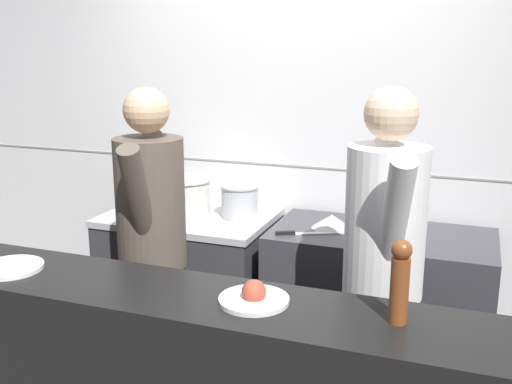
# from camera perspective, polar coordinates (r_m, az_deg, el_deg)

# --- Properties ---
(wall_back_tiled) EXTENTS (8.00, 0.06, 2.60)m
(wall_back_tiled) POSITION_cam_1_polar(r_m,az_deg,el_deg) (3.85, 3.44, 4.78)
(wall_back_tiled) COLOR white
(wall_back_tiled) RESTS_ON ground_plane
(oven_range) EXTENTS (1.03, 0.71, 0.87)m
(oven_range) POSITION_cam_1_polar(r_m,az_deg,el_deg) (3.92, -6.22, -8.25)
(oven_range) COLOR #38383D
(oven_range) RESTS_ON ground_plane
(prep_counter) EXTENTS (1.23, 0.65, 0.88)m
(prep_counter) POSITION_cam_1_polar(r_m,az_deg,el_deg) (3.58, 11.52, -10.64)
(prep_counter) COLOR #38383D
(prep_counter) RESTS_ON ground_plane
(stock_pot) EXTENTS (0.29, 0.29, 0.23)m
(stock_pot) POSITION_cam_1_polar(r_m,az_deg,el_deg) (3.89, -10.38, 0.11)
(stock_pot) COLOR #2D2D33
(stock_pot) RESTS_ON oven_range
(sauce_pot) EXTENTS (0.33, 0.33, 0.24)m
(sauce_pot) POSITION_cam_1_polar(r_m,az_deg,el_deg) (3.71, -6.78, -0.41)
(sauce_pot) COLOR beige
(sauce_pot) RESTS_ON oven_range
(braising_pot) EXTENTS (0.24, 0.24, 0.20)m
(braising_pot) POSITION_cam_1_polar(r_m,az_deg,el_deg) (3.66, -1.57, -0.80)
(braising_pot) COLOR #B7BABF
(braising_pot) RESTS_ON oven_range
(mixing_bowl_steel) EXTENTS (0.23, 0.23, 0.08)m
(mixing_bowl_steel) POSITION_cam_1_polar(r_m,az_deg,el_deg) (3.46, 7.21, -2.79)
(mixing_bowl_steel) COLOR #B7BABF
(mixing_bowl_steel) RESTS_ON prep_counter
(chefs_knife) EXTENTS (0.35, 0.19, 0.02)m
(chefs_knife) POSITION_cam_1_polar(r_m,az_deg,el_deg) (3.35, 4.48, -3.92)
(chefs_knife) COLOR #B7BABF
(chefs_knife) RESTS_ON prep_counter
(plated_dish_main) EXTENTS (0.28, 0.28, 0.02)m
(plated_dish_main) POSITION_cam_1_polar(r_m,az_deg,el_deg) (2.81, -22.35, -6.67)
(plated_dish_main) COLOR white
(plated_dish_main) RESTS_ON pass_counter
(plated_dish_appetiser) EXTENTS (0.27, 0.27, 0.09)m
(plated_dish_appetiser) POSITION_cam_1_polar(r_m,az_deg,el_deg) (2.29, -0.20, -9.94)
(plated_dish_appetiser) COLOR white
(plated_dish_appetiser) RESTS_ON pass_counter
(pepper_mill) EXTENTS (0.07, 0.07, 0.30)m
(pepper_mill) POSITION_cam_1_polar(r_m,az_deg,el_deg) (2.14, 13.55, -8.13)
(pepper_mill) COLOR brown
(pepper_mill) RESTS_ON pass_counter
(chef_head_cook) EXTENTS (0.43, 0.75, 1.71)m
(chef_head_cook) POSITION_cam_1_polar(r_m,az_deg,el_deg) (3.11, -9.88, -4.25)
(chef_head_cook) COLOR black
(chef_head_cook) RESTS_ON ground_plane
(chef_sous) EXTENTS (0.45, 0.75, 1.74)m
(chef_sous) POSITION_cam_1_polar(r_m,az_deg,el_deg) (2.74, 12.02, -6.49)
(chef_sous) COLOR black
(chef_sous) RESTS_ON ground_plane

